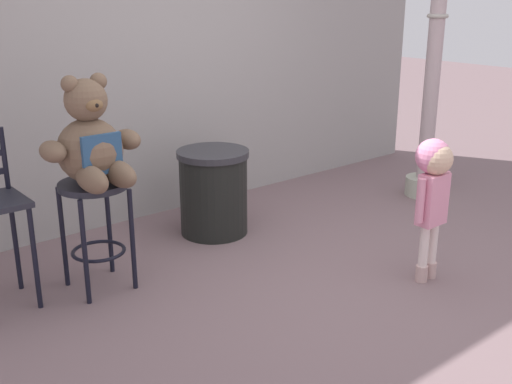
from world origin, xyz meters
name	(u,v)px	position (x,y,z in m)	size (l,w,h in m)	color
ground_plane	(335,288)	(0.00, 0.00, 0.00)	(24.00, 24.00, 0.00)	#775F62
building_wall	(154,5)	(0.00, 2.16, 1.75)	(6.27, 0.30, 3.51)	#9C9995
bar_stool_with_teddy	(95,211)	(-1.18, 1.01, 0.53)	(0.44, 0.44, 0.73)	#21222B
teddy_bear	(92,144)	(-1.18, 0.98, 0.98)	(0.64, 0.57, 0.68)	brown
child_walking	(433,180)	(0.58, -0.29, 0.71)	(0.31, 0.25, 0.98)	#C8A39D
trash_bin	(214,192)	(-0.03, 1.32, 0.34)	(0.57, 0.57, 0.68)	black
lamppost	(432,76)	(2.07, 0.82, 1.14)	(0.33, 0.33, 2.86)	#ABAF9C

